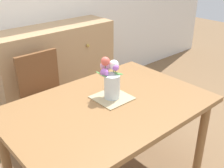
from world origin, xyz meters
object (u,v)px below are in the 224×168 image
dining_table (108,115)px  dresser (56,69)px  flower_vase (110,78)px  chair_far (46,93)px

dining_table → dresser: dresser is taller
flower_vase → chair_far: bearing=101.3°
dining_table → dresser: size_ratio=1.06×
chair_far → flower_vase: bearing=101.3°
dining_table → chair_far: size_ratio=1.66×
dining_table → flower_vase: 0.27m
chair_far → dresser: (0.41, 0.49, -0.02)m
dining_table → flower_vase: (0.09, 0.07, 0.25)m
chair_far → flower_vase: size_ratio=2.84×
chair_far → dresser: size_ratio=0.64×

